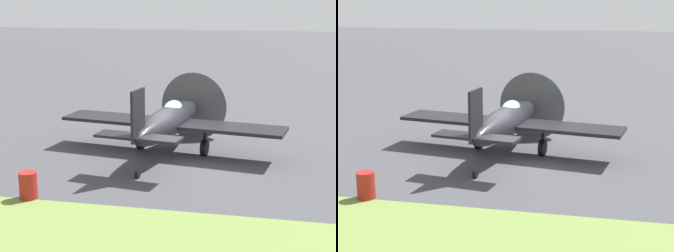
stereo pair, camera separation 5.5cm
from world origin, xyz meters
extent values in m
plane|color=#424247|center=(0.00, 0.00, 0.00)|extent=(160.00, 160.00, 0.00)
ellipsoid|color=black|center=(-0.61, 0.64, 1.44)|extent=(2.19, 6.86, 1.23)
cube|color=black|center=(-0.55, 1.04, 1.29)|extent=(9.67, 3.04, 0.14)
cube|color=black|center=(-1.06, -2.40, 2.33)|extent=(0.26, 1.09, 1.89)
cube|color=black|center=(-1.06, -2.40, 1.54)|extent=(3.27, 1.34, 0.10)
cone|color=#B7B24C|center=(-0.09, 4.23, 1.44)|extent=(0.73, 0.78, 0.64)
cylinder|color=#4C4C51|center=(-0.12, 4.03, 1.44)|extent=(3.15, 0.50, 3.18)
ellipsoid|color=#8CB2C6|center=(-0.53, 1.23, 1.87)|extent=(0.89, 1.48, 0.69)
cylinder|color=black|center=(-1.96, 1.34, 0.34)|extent=(0.31, 0.70, 0.68)
cylinder|color=black|center=(-1.96, 1.34, 0.81)|extent=(0.12, 0.12, 0.95)
cylinder|color=black|center=(0.88, 0.93, 0.34)|extent=(0.31, 0.70, 0.68)
cylinder|color=black|center=(0.88, 0.93, 0.81)|extent=(0.12, 0.12, 0.95)
cylinder|color=black|center=(-1.07, -2.50, 0.16)|extent=(0.16, 0.33, 0.32)
cylinder|color=maroon|center=(-4.04, -5.25, 0.45)|extent=(0.60, 0.60, 0.90)
camera|label=1|loc=(4.16, -21.33, 6.63)|focal=59.95mm
camera|label=2|loc=(4.22, -21.32, 6.63)|focal=59.95mm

